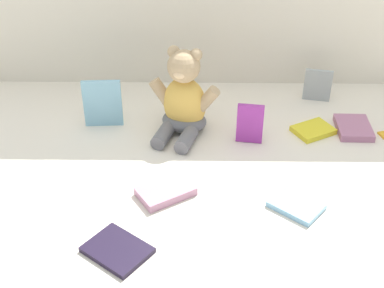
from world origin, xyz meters
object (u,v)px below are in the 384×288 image
object	(u,v)px
book_case_0	(317,85)
book_case_1	(116,250)
teddy_bear	(183,101)
book_case_7	(353,128)
book_case_3	(165,191)
book_case_2	(312,130)
book_case_8	(102,103)
book_case_6	(295,205)
book_case_5	(249,124)

from	to	relation	value
book_case_0	book_case_1	xyz separation A→B (m)	(-0.49, -0.60, -0.04)
teddy_bear	book_case_7	distance (m)	0.45
book_case_3	book_case_7	xyz separation A→B (m)	(0.47, 0.27, -0.00)
book_case_2	book_case_7	distance (m)	0.11
book_case_2	book_case_8	xyz separation A→B (m)	(-0.55, 0.03, 0.06)
book_case_2	book_case_6	bearing A→B (deg)	-45.24
book_case_2	book_case_5	size ratio (longest dim) A/B	0.98
teddy_bear	book_case_8	world-z (taller)	teddy_bear
book_case_3	book_case_6	world-z (taller)	book_case_3
teddy_bear	book_case_0	bearing A→B (deg)	40.99
book_case_1	book_case_5	size ratio (longest dim) A/B	1.20
book_case_1	book_case_5	world-z (taller)	book_case_5
book_case_6	teddy_bear	bearing A→B (deg)	-101.48
book_case_0	book_case_2	xyz separation A→B (m)	(-0.04, -0.17, -0.04)
book_case_2	book_case_8	distance (m)	0.55
book_case_0	book_case_1	bearing A→B (deg)	-117.30
book_case_2	book_case_6	size ratio (longest dim) A/B	0.93
book_case_2	book_case_7	size ratio (longest dim) A/B	0.87
book_case_2	book_case_3	xyz separation A→B (m)	(-0.37, -0.26, 0.00)
teddy_bear	book_case_8	xyz separation A→B (m)	(-0.21, 0.02, -0.02)
teddy_bear	book_case_8	distance (m)	0.21
book_case_7	book_case_8	xyz separation A→B (m)	(-0.65, 0.02, 0.06)
book_case_5	book_case_6	xyz separation A→B (m)	(0.08, -0.26, -0.04)
book_case_5	book_case_7	size ratio (longest dim) A/B	0.89
book_case_3	book_case_8	bearing A→B (deg)	-1.11
book_case_0	book_case_7	distance (m)	0.18
book_case_1	book_case_2	xyz separation A→B (m)	(0.45, 0.43, 0.00)
book_case_3	book_case_5	world-z (taller)	book_case_5
teddy_bear	book_case_5	size ratio (longest dim) A/B	2.29
book_case_2	book_case_8	bearing A→B (deg)	-122.03
book_case_8	book_case_3	bearing A→B (deg)	-61.97
book_case_2	book_case_5	bearing A→B (deg)	-106.01
book_case_3	book_case_8	distance (m)	0.34
book_case_1	book_case_7	bearing A→B (deg)	165.66
book_case_6	book_case_8	world-z (taller)	book_case_8
book_case_1	book_case_5	bearing A→B (deg)	-178.42
book_case_0	book_case_1	distance (m)	0.78
book_case_3	book_case_5	size ratio (longest dim) A/B	1.20
book_case_1	book_case_3	distance (m)	0.19
teddy_bear	book_case_6	bearing A→B (deg)	-33.75
book_case_7	book_case_1	bearing A→B (deg)	-140.27
book_case_0	book_case_5	world-z (taller)	book_case_5
book_case_3	teddy_bear	bearing A→B (deg)	-39.63
teddy_bear	book_case_3	world-z (taller)	teddy_bear
book_case_8	teddy_bear	bearing A→B (deg)	-9.42
book_case_6	book_case_7	world-z (taller)	book_case_7
book_case_3	book_case_6	size ratio (longest dim) A/B	1.13
book_case_8	book_case_0	bearing A→B (deg)	10.09
book_case_8	book_case_2	bearing A→B (deg)	-6.74
book_case_5	book_case_7	xyz separation A→B (m)	(0.27, 0.05, -0.04)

